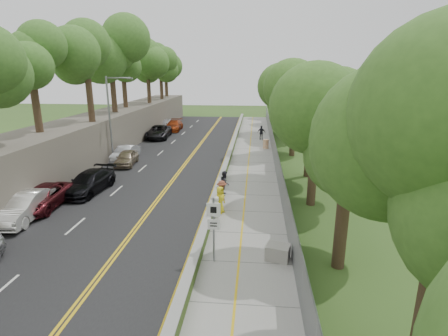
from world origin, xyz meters
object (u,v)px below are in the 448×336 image
object	(u,v)px
concrete_block	(278,252)
painter_0	(220,200)
streetlight	(112,114)
person_far	(261,133)
signpost	(214,223)
car_2	(42,197)
construction_barrel	(266,144)
car_1	(24,207)

from	to	relation	value
concrete_block	painter_0	size ratio (longest dim) A/B	0.63
streetlight	person_far	distance (m)	19.02
signpost	streetlight	bearing A→B (deg)	124.08
concrete_block	person_far	distance (m)	28.92
streetlight	car_2	world-z (taller)	streetlight
signpost	painter_0	bearing A→B (deg)	93.04
construction_barrel	streetlight	bearing A→B (deg)	-153.56
signpost	car_2	world-z (taller)	signpost
signpost	person_far	distance (m)	29.47
construction_barrel	person_far	xyz separation A→B (m)	(-0.44, 5.15, 0.37)
concrete_block	person_far	size ratio (longest dim) A/B	0.60
painter_0	streetlight	bearing A→B (deg)	67.79
streetlight	concrete_block	xyz separation A→B (m)	(14.43, -16.58, -4.24)
streetlight	signpost	xyz separation A→B (m)	(11.51, -17.02, -2.68)
car_1	person_far	distance (m)	29.33
car_2	person_far	distance (m)	27.76
car_1	person_far	world-z (taller)	person_far
concrete_block	car_2	world-z (taller)	car_2
streetlight	concrete_block	bearing A→B (deg)	-48.95
person_far	car_2	bearing A→B (deg)	74.75
construction_barrel	car_2	distance (m)	23.74
signpost	person_far	size ratio (longest dim) A/B	1.74
signpost	car_1	bearing A→B (deg)	162.61
signpost	concrete_block	world-z (taller)	signpost
signpost	painter_0	world-z (taller)	signpost
car_2	painter_0	world-z (taller)	painter_0
concrete_block	car_2	xyz separation A→B (m)	(-14.57, 5.02, 0.34)
car_1	construction_barrel	bearing A→B (deg)	49.47
signpost	car_1	xyz separation A→B (m)	(-11.65, 3.65, -1.13)
signpost	car_1	size ratio (longest dim) A/B	0.64
streetlight	car_1	bearing A→B (deg)	-90.59
painter_0	person_far	world-z (taller)	person_far
streetlight	car_1	distance (m)	13.90
construction_barrel	car_2	size ratio (longest dim) A/B	0.20
concrete_block	car_1	size ratio (longest dim) A/B	0.22
construction_barrel	car_1	bearing A→B (deg)	-125.34
concrete_block	car_2	distance (m)	15.42
car_1	person_far	size ratio (longest dim) A/B	2.71
signpost	car_2	distance (m)	12.92
construction_barrel	car_2	bearing A→B (deg)	-127.87
car_1	person_far	bearing A→B (deg)	56.00
car_1	streetlight	bearing A→B (deg)	84.22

